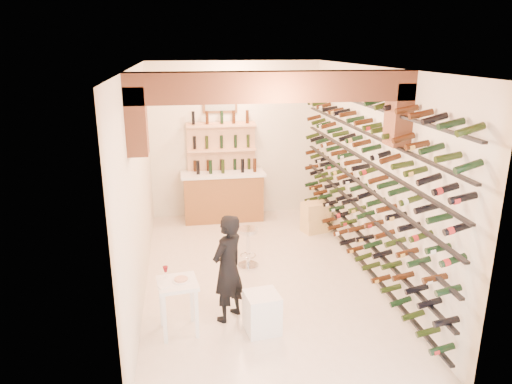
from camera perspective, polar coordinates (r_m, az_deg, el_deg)
ground at (r=7.66m, az=0.37°, el=-9.99°), size 6.00×6.00×0.00m
room_shell at (r=6.68m, az=0.78°, el=6.40°), size 3.52×6.02×3.21m
wine_rack at (r=7.49m, az=12.02°, el=1.70°), size 0.32×5.70×2.56m
back_counter at (r=9.86m, az=-3.92°, el=-0.35°), size 1.70×0.62×1.29m
back_shelving at (r=9.92m, az=-4.13°, el=3.56°), size 1.40×0.31×2.73m
tasting_table at (r=6.13m, az=-9.34°, el=-11.55°), size 0.54×0.54×0.85m
white_stool at (r=6.23m, az=0.73°, el=-14.18°), size 0.46×0.46×0.52m
person at (r=6.27m, az=-3.38°, el=-9.07°), size 0.63×0.62×1.46m
chrome_barstool at (r=7.82m, az=-0.96°, el=-6.29°), size 0.34×0.34×0.66m
crate_lower at (r=9.40m, az=7.10°, el=-3.84°), size 0.57×0.46×0.29m
crate_upper at (r=9.30m, az=7.16°, el=-2.15°), size 0.56×0.44×0.29m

